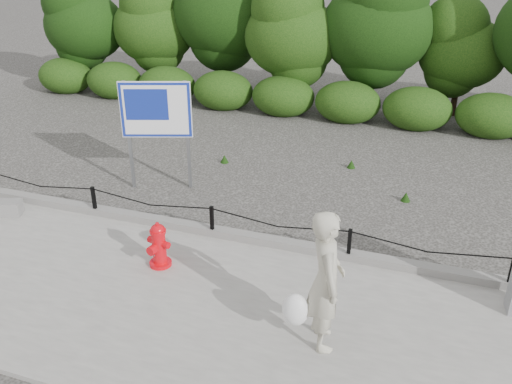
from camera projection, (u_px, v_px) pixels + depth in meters
The scene contains 8 objects.
ground at pixel (213, 239), 9.96m from camera, with size 90.00×90.00×0.00m, color #2D2B28.
sidewalk at pixel (160, 300), 8.24m from camera, with size 14.00×4.00×0.08m, color gray.
curb at pixel (213, 231), 9.94m from camera, with size 14.00×0.22×0.14m, color slate.
chain_barrier at pixel (212, 218), 9.77m from camera, with size 10.06×0.06×0.60m.
treeline at pixel (340, 24), 16.32m from camera, with size 20.16×3.96×4.99m.
fire_hydrant at pixel (159, 245), 8.89m from camera, with size 0.44×0.46×0.80m.
pedestrian at pixel (324, 282), 6.95m from camera, with size 0.88×0.84×1.98m.
advertising_sign at pixel (156, 115), 11.26m from camera, with size 1.42×0.56×2.38m.
Camera 1 is at (3.60, -7.86, 5.09)m, focal length 38.00 mm.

